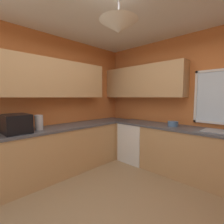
{
  "coord_description": "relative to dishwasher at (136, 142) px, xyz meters",
  "views": [
    {
      "loc": [
        1.28,
        -1.43,
        1.46
      ],
      "look_at": [
        -0.7,
        0.62,
        1.2
      ],
      "focal_mm": 26.35,
      "sensor_mm": 36.0,
      "label": 1
    }
  ],
  "objects": [
    {
      "name": "dishwasher",
      "position": [
        0.0,
        0.0,
        0.0
      ],
      "size": [
        0.6,
        0.6,
        0.86
      ],
      "primitive_type": "cube",
      "color": "white",
      "rests_on": "ground_plane"
    },
    {
      "name": "counter_run_left",
      "position": [
        -0.66,
        -1.59,
        0.02
      ],
      "size": [
        0.65,
        3.59,
        0.9
      ],
      "color": "tan",
      "rests_on": "ground_plane"
    },
    {
      "name": "kettle",
      "position": [
        -0.64,
        -1.91,
        0.6
      ],
      "size": [
        0.13,
        0.13,
        0.25
      ],
      "primitive_type": "cylinder",
      "color": "#B7B7BC",
      "rests_on": "counter_run_left"
    },
    {
      "name": "room_shell",
      "position": [
        0.53,
        -1.1,
        1.36
      ],
      "size": [
        3.83,
        3.98,
        2.72
      ],
      "color": "#D17238",
      "rests_on": "ground_plane"
    },
    {
      "name": "ground_plane",
      "position": [
        0.89,
        -1.59,
        -0.43
      ],
      "size": [
        8.5,
        8.5,
        0.0
      ],
      "primitive_type": "plane",
      "color": "#997A56"
    },
    {
      "name": "microwave",
      "position": [
        -0.66,
        -2.25,
        0.62
      ],
      "size": [
        0.48,
        0.36,
        0.29
      ],
      "primitive_type": "cube",
      "color": "black",
      "rests_on": "counter_run_left"
    },
    {
      "name": "counter_run_back",
      "position": [
        1.1,
        0.03,
        0.02
      ],
      "size": [
        2.92,
        0.65,
        0.9
      ],
      "color": "tan",
      "rests_on": "ground_plane"
    },
    {
      "name": "bowl",
      "position": [
        0.84,
        0.03,
        0.52
      ],
      "size": [
        0.19,
        0.19,
        0.09
      ],
      "primitive_type": "cylinder",
      "color": "#4C7099",
      "rests_on": "counter_run_back"
    }
  ]
}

